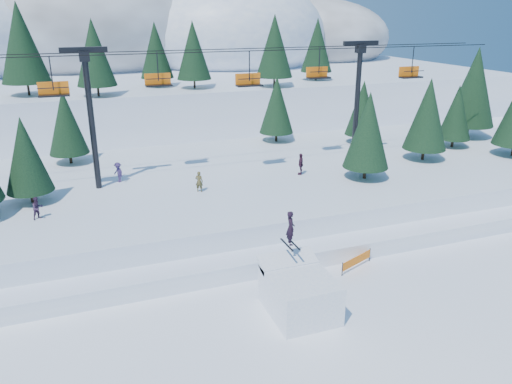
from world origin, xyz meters
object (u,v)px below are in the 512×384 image
object	(u,v)px
jump_kicker	(299,291)
chairlift	(227,90)
banner_far	(376,236)
banner_near	(356,260)

from	to	relation	value
jump_kicker	chairlift	distance (m)	18.78
banner_far	chairlift	bearing A→B (deg)	122.14
jump_kicker	banner_near	distance (m)	6.20
chairlift	banner_far	size ratio (longest dim) A/B	16.52
jump_kicker	banner_near	size ratio (longest dim) A/B	1.95
jump_kicker	banner_near	world-z (taller)	jump_kicker
banner_near	jump_kicker	bearing A→B (deg)	-150.42
jump_kicker	banner_far	xyz separation A→B (m)	(8.47, 5.65, -0.67)
banner_near	banner_far	distance (m)	4.06
chairlift	banner_near	distance (m)	16.86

